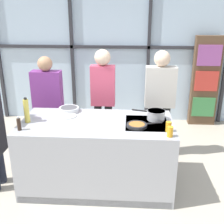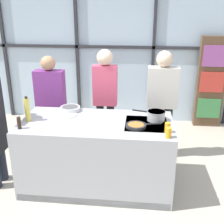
{
  "view_description": "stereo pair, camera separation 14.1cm",
  "coord_description": "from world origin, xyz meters",
  "px_view_note": "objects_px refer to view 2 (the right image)",
  "views": [
    {
      "loc": [
        0.4,
        -3.26,
        2.28
      ],
      "look_at": [
        0.19,
        0.1,
        1.02
      ],
      "focal_mm": 45.0,
      "sensor_mm": 36.0,
      "label": 1
    },
    {
      "loc": [
        0.54,
        -3.25,
        2.28
      ],
      "look_at": [
        0.19,
        0.1,
        1.02
      ],
      "focal_mm": 45.0,
      "sensor_mm": 36.0,
      "label": 2
    }
  ],
  "objects_px": {
    "juice_glass_near": "(169,133)",
    "oil_bottle": "(27,109)",
    "spectator_far_left": "(51,100)",
    "saucepan": "(156,115)",
    "juice_glass_far": "(168,128)",
    "frying_pan": "(137,126)",
    "mixing_bowl": "(70,109)",
    "spectator_center_right": "(162,100)",
    "white_plate": "(68,115)",
    "spectator_center_left": "(105,95)",
    "pepper_grinder": "(19,123)"
  },
  "relations": [
    {
      "from": "juice_glass_far",
      "to": "frying_pan",
      "type": "bearing_deg",
      "value": 162.57
    },
    {
      "from": "white_plate",
      "to": "spectator_center_left",
      "type": "bearing_deg",
      "value": 59.54
    },
    {
      "from": "spectator_far_left",
      "to": "mixing_bowl",
      "type": "height_order",
      "value": "spectator_far_left"
    },
    {
      "from": "spectator_center_left",
      "to": "mixing_bowl",
      "type": "height_order",
      "value": "spectator_center_left"
    },
    {
      "from": "spectator_center_right",
      "to": "saucepan",
      "type": "bearing_deg",
      "value": 80.7
    },
    {
      "from": "mixing_bowl",
      "to": "juice_glass_near",
      "type": "xyz_separation_m",
      "value": [
        1.29,
        -0.73,
        0.03
      ]
    },
    {
      "from": "mixing_bowl",
      "to": "juice_glass_far",
      "type": "height_order",
      "value": "juice_glass_far"
    },
    {
      "from": "mixing_bowl",
      "to": "oil_bottle",
      "type": "bearing_deg",
      "value": -136.82
    },
    {
      "from": "spectator_center_right",
      "to": "juice_glass_near",
      "type": "xyz_separation_m",
      "value": [
        -0.0,
        -1.24,
        0.02
      ]
    },
    {
      "from": "oil_bottle",
      "to": "pepper_grinder",
      "type": "xyz_separation_m",
      "value": [
        -0.01,
        -0.25,
        -0.08
      ]
    },
    {
      "from": "frying_pan",
      "to": "pepper_grinder",
      "type": "distance_m",
      "value": 1.4
    },
    {
      "from": "spectator_center_left",
      "to": "juice_glass_far",
      "type": "bearing_deg",
      "value": 128.3
    },
    {
      "from": "mixing_bowl",
      "to": "pepper_grinder",
      "type": "distance_m",
      "value": 0.8
    },
    {
      "from": "spectator_center_left",
      "to": "pepper_grinder",
      "type": "relative_size",
      "value": 9.93
    },
    {
      "from": "spectator_far_left",
      "to": "juice_glass_far",
      "type": "distance_m",
      "value": 2.06
    },
    {
      "from": "pepper_grinder",
      "to": "juice_glass_far",
      "type": "distance_m",
      "value": 1.75
    },
    {
      "from": "mixing_bowl",
      "to": "juice_glass_near",
      "type": "height_order",
      "value": "juice_glass_near"
    },
    {
      "from": "frying_pan",
      "to": "white_plate",
      "type": "relative_size",
      "value": 1.83
    },
    {
      "from": "oil_bottle",
      "to": "frying_pan",
      "type": "bearing_deg",
      "value": -2.51
    },
    {
      "from": "frying_pan",
      "to": "spectator_far_left",
      "type": "bearing_deg",
      "value": 144.47
    },
    {
      "from": "mixing_bowl",
      "to": "frying_pan",
      "type": "bearing_deg",
      "value": -26.9
    },
    {
      "from": "spectator_center_right",
      "to": "frying_pan",
      "type": "relative_size",
      "value": 3.88
    },
    {
      "from": "spectator_far_left",
      "to": "pepper_grinder",
      "type": "distance_m",
      "value": 1.18
    },
    {
      "from": "frying_pan",
      "to": "spectator_center_left",
      "type": "bearing_deg",
      "value": 117.37
    },
    {
      "from": "mixing_bowl",
      "to": "juice_glass_far",
      "type": "distance_m",
      "value": 1.42
    },
    {
      "from": "juice_glass_near",
      "to": "oil_bottle",
      "type": "bearing_deg",
      "value": 169.79
    },
    {
      "from": "frying_pan",
      "to": "mixing_bowl",
      "type": "height_order",
      "value": "mixing_bowl"
    },
    {
      "from": "juice_glass_far",
      "to": "juice_glass_near",
      "type": "bearing_deg",
      "value": -90.0
    },
    {
      "from": "spectator_center_right",
      "to": "mixing_bowl",
      "type": "xyz_separation_m",
      "value": [
        -1.3,
        -0.51,
        -0.01
      ]
    },
    {
      "from": "spectator_far_left",
      "to": "white_plate",
      "type": "xyz_separation_m",
      "value": [
        0.46,
        -0.7,
        0.03
      ]
    },
    {
      "from": "spectator_center_right",
      "to": "pepper_grinder",
      "type": "relative_size",
      "value": 9.89
    },
    {
      "from": "frying_pan",
      "to": "juice_glass_near",
      "type": "xyz_separation_m",
      "value": [
        0.36,
        -0.25,
        0.04
      ]
    },
    {
      "from": "saucepan",
      "to": "spectator_far_left",
      "type": "bearing_deg",
      "value": 155.51
    },
    {
      "from": "oil_bottle",
      "to": "saucepan",
      "type": "bearing_deg",
      "value": 6.61
    },
    {
      "from": "oil_bottle",
      "to": "mixing_bowl",
      "type": "bearing_deg",
      "value": 43.18
    },
    {
      "from": "mixing_bowl",
      "to": "juice_glass_far",
      "type": "relative_size",
      "value": 2.34
    },
    {
      "from": "spectator_far_left",
      "to": "frying_pan",
      "type": "relative_size",
      "value": 3.64
    },
    {
      "from": "spectator_far_left",
      "to": "oil_bottle",
      "type": "distance_m",
      "value": 0.94
    },
    {
      "from": "spectator_center_right",
      "to": "mixing_bowl",
      "type": "height_order",
      "value": "spectator_center_right"
    },
    {
      "from": "mixing_bowl",
      "to": "juice_glass_far",
      "type": "bearing_deg",
      "value": -24.42
    },
    {
      "from": "oil_bottle",
      "to": "juice_glass_far",
      "type": "xyz_separation_m",
      "value": [
        1.74,
        -0.17,
        -0.09
      ]
    },
    {
      "from": "saucepan",
      "to": "pepper_grinder",
      "type": "bearing_deg",
      "value": -164.99
    },
    {
      "from": "frying_pan",
      "to": "white_plate",
      "type": "distance_m",
      "value": 0.97
    },
    {
      "from": "spectator_far_left",
      "to": "spectator_center_left",
      "type": "relative_size",
      "value": 0.94
    },
    {
      "from": "spectator_far_left",
      "to": "pepper_grinder",
      "type": "bearing_deg",
      "value": 89.67
    },
    {
      "from": "spectator_center_left",
      "to": "saucepan",
      "type": "bearing_deg",
      "value": 135.45
    },
    {
      "from": "spectator_far_left",
      "to": "saucepan",
      "type": "distance_m",
      "value": 1.78
    },
    {
      "from": "frying_pan",
      "to": "spectator_center_right",
      "type": "bearing_deg",
      "value": 69.94
    },
    {
      "from": "oil_bottle",
      "to": "pepper_grinder",
      "type": "distance_m",
      "value": 0.26
    },
    {
      "from": "saucepan",
      "to": "mixing_bowl",
      "type": "distance_m",
      "value": 1.2
    }
  ]
}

